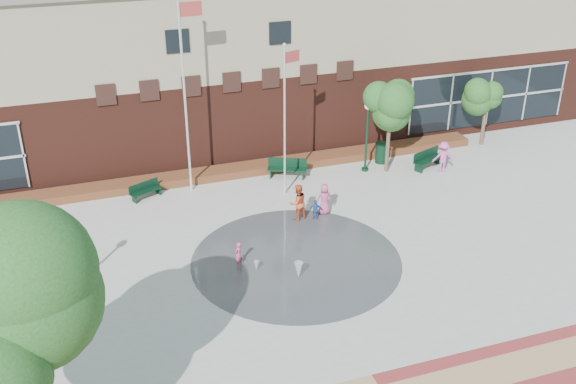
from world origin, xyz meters
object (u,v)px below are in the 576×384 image
object	(u,v)px
flagpole_right	(285,113)
child_splash	(238,254)
bench_left	(146,194)
flagpole_left	(185,86)
trash_can	(382,153)

from	to	relation	value
flagpole_right	child_splash	size ratio (longest dim) A/B	7.01
bench_left	child_splash	world-z (taller)	child_splash
flagpole_left	flagpole_right	world-z (taller)	flagpole_left
flagpole_left	child_splash	world-z (taller)	flagpole_left
trash_can	bench_left	bearing A→B (deg)	-179.44
flagpole_right	bench_left	xyz separation A→B (m)	(-6.37, 1.66, -3.81)
flagpole_right	child_splash	bearing A→B (deg)	-143.95
trash_can	child_splash	bearing A→B (deg)	-143.60
flagpole_left	bench_left	size ratio (longest dim) A/B	5.83
flagpole_right	child_splash	distance (m)	7.46
flagpole_left	child_splash	size ratio (longest dim) A/B	9.08
child_splash	trash_can	bearing A→B (deg)	173.72
flagpole_left	bench_left	bearing A→B (deg)	-177.93
flagpole_left	flagpole_right	distance (m)	4.66
child_splash	flagpole_right	bearing A→B (deg)	-167.82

